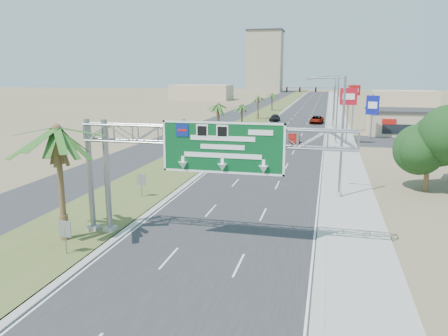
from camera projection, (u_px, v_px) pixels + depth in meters
name	position (u px, v px, depth m)	size (l,w,h in m)	color
ground	(154.00, 333.00, 17.40)	(600.00, 600.00, 0.00)	#8C7A59
road	(306.00, 111.00, 121.99)	(12.00, 300.00, 0.02)	#28282B
sidewalk_right	(337.00, 112.00, 120.05)	(4.00, 300.00, 0.10)	#9E9B93
median_grass	(270.00, 111.00, 124.26)	(7.00, 300.00, 0.12)	#4C5E29
opposing_road	(246.00, 110.00, 125.87)	(8.00, 300.00, 0.02)	#28282B
sign_gantry	(199.00, 145.00, 25.81)	(16.75, 1.24, 7.50)	gray
palm_near	(56.00, 130.00, 25.65)	(5.70, 5.70, 8.35)	brown
palm_row_b	(183.00, 122.00, 48.97)	(3.99, 3.99, 5.95)	brown
palm_row_c	(218.00, 106.00, 64.02)	(3.99, 3.99, 6.75)	brown
palm_row_d	(242.00, 106.00, 81.40)	(3.99, 3.99, 5.45)	brown
palm_row_e	(258.00, 97.00, 99.32)	(3.99, 3.99, 6.15)	brown
palm_row_f	(272.00, 94.00, 123.17)	(3.99, 3.99, 5.75)	brown
streetlight_near	(339.00, 142.00, 35.67)	(3.27, 0.44, 10.00)	gray
streetlight_mid	(335.00, 112.00, 64.20)	(3.27, 0.44, 10.00)	gray
streetlight_far	(334.00, 99.00, 98.43)	(3.27, 0.44, 10.00)	gray
signal_mast	(323.00, 103.00, 83.64)	(10.28, 0.71, 8.00)	gray
store_building	(422.00, 123.00, 74.73)	(18.00, 10.00, 4.00)	tan
oak_near	(430.00, 140.00, 37.76)	(4.50, 4.50, 6.80)	brown
median_signback_a	(65.00, 232.00, 24.58)	(0.75, 0.08, 2.08)	gray
median_signback_b	(141.00, 181.00, 36.15)	(0.75, 0.08, 2.08)	gray
tower_distant	(265.00, 62.00, 258.74)	(20.00, 16.00, 35.00)	tan
building_distant_left	(201.00, 92.00, 179.16)	(24.00, 14.00, 6.00)	tan
building_distant_right	(404.00, 98.00, 143.16)	(20.00, 12.00, 5.00)	tan
car_left_lane	(236.00, 150.00, 55.26)	(1.82, 4.54, 1.55)	black
car_mid_lane	(294.00, 139.00, 64.40)	(1.61, 4.61, 1.52)	maroon
car_right_lane	(317.00, 120.00, 92.10)	(2.57, 5.58, 1.55)	gray
car_far	(275.00, 118.00, 96.48)	(1.92, 4.72, 1.37)	black
pole_sign_red_near	(348.00, 100.00, 62.61)	(2.41, 0.48, 8.44)	gray
pole_sign_blue	(372.00, 107.00, 68.74)	(1.97, 1.01, 7.11)	gray
pole_sign_red_far	(354.00, 94.00, 77.19)	(2.17, 1.05, 8.50)	gray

